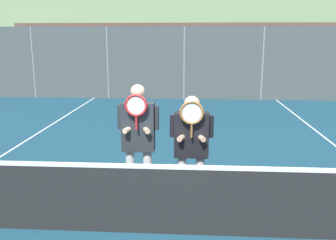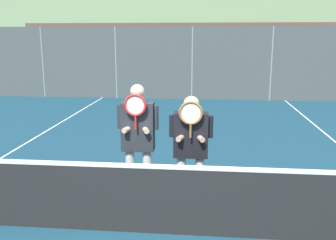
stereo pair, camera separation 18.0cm
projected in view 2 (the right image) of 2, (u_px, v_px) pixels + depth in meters
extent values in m
plane|color=navy|center=(161.00, 233.00, 4.89)|extent=(120.00, 120.00, 0.00)
ellipsoid|color=#5B7551|center=(203.00, 51.00, 64.20)|extent=(110.62, 61.46, 21.51)
cube|color=#9EA3A8|center=(210.00, 56.00, 21.67)|extent=(18.82, 5.00, 2.81)
cube|color=brown|center=(210.00, 27.00, 21.32)|extent=(19.32, 5.50, 0.36)
cylinder|color=gray|center=(43.00, 62.00, 15.54)|extent=(0.06, 0.06, 2.89)
cylinder|color=gray|center=(116.00, 63.00, 15.24)|extent=(0.06, 0.06, 2.89)
cylinder|color=gray|center=(192.00, 64.00, 14.94)|extent=(0.06, 0.06, 2.89)
cylinder|color=gray|center=(272.00, 64.00, 14.64)|extent=(0.06, 0.06, 2.89)
cube|color=#4C5451|center=(192.00, 64.00, 14.94)|extent=(18.63, 0.02, 2.89)
cube|color=black|center=(161.00, 202.00, 4.79)|extent=(9.83, 0.02, 0.90)
cube|color=white|center=(160.00, 167.00, 4.68)|extent=(9.83, 0.03, 0.06)
cube|color=white|center=(8.00, 154.00, 8.16)|extent=(0.05, 16.00, 0.01)
cylinder|color=white|center=(130.00, 178.00, 5.59)|extent=(0.13, 0.13, 0.89)
cylinder|color=white|center=(147.00, 179.00, 5.56)|extent=(0.13, 0.13, 0.89)
cube|color=#282D33|center=(138.00, 126.00, 5.40)|extent=(0.47, 0.22, 0.71)
sphere|color=#DBB293|center=(137.00, 91.00, 5.29)|extent=(0.20, 0.20, 0.20)
cylinder|color=#282D33|center=(120.00, 117.00, 5.40)|extent=(0.08, 0.08, 0.35)
cylinder|color=#282D33|center=(156.00, 117.00, 5.34)|extent=(0.08, 0.08, 0.35)
cylinder|color=#DBB293|center=(129.00, 129.00, 5.33)|extent=(0.16, 0.27, 0.08)
cylinder|color=#DBB293|center=(145.00, 129.00, 5.31)|extent=(0.16, 0.27, 0.08)
cylinder|color=red|center=(135.00, 122.00, 5.20)|extent=(0.03, 0.03, 0.20)
torus|color=red|center=(135.00, 105.00, 5.15)|extent=(0.32, 0.03, 0.32)
cylinder|color=silver|center=(135.00, 105.00, 5.15)|extent=(0.26, 0.00, 0.26)
cylinder|color=white|center=(181.00, 182.00, 5.52)|extent=(0.13, 0.13, 0.82)
cylinder|color=white|center=(199.00, 183.00, 5.49)|extent=(0.13, 0.13, 0.82)
cube|color=black|center=(191.00, 135.00, 5.34)|extent=(0.49, 0.22, 0.65)
sphere|color=tan|center=(191.00, 104.00, 5.24)|extent=(0.23, 0.23, 0.23)
cylinder|color=black|center=(172.00, 126.00, 5.34)|extent=(0.08, 0.08, 0.32)
cylinder|color=black|center=(210.00, 127.00, 5.29)|extent=(0.08, 0.08, 0.32)
cylinder|color=tan|center=(182.00, 137.00, 5.27)|extent=(0.16, 0.27, 0.08)
cylinder|color=tan|center=(199.00, 138.00, 5.25)|extent=(0.16, 0.27, 0.08)
cylinder|color=#936033|center=(191.00, 131.00, 5.14)|extent=(0.03, 0.03, 0.20)
torus|color=#936033|center=(191.00, 113.00, 5.09)|extent=(0.33, 0.04, 0.33)
cylinder|color=silver|center=(191.00, 113.00, 5.09)|extent=(0.27, 0.00, 0.27)
cube|color=black|center=(96.00, 75.00, 18.19)|extent=(4.59, 1.82, 0.75)
cube|color=#2D3842|center=(95.00, 61.00, 18.04)|extent=(2.53, 1.67, 0.61)
cylinder|color=black|center=(122.00, 85.00, 17.23)|extent=(0.60, 0.16, 0.60)
cylinder|color=black|center=(130.00, 81.00, 19.03)|extent=(0.60, 0.16, 0.60)
cylinder|color=black|center=(59.00, 84.00, 17.52)|extent=(0.60, 0.16, 0.60)
cylinder|color=black|center=(73.00, 80.00, 19.32)|extent=(0.60, 0.16, 0.60)
cube|color=slate|center=(211.00, 76.00, 17.53)|extent=(4.79, 1.89, 0.81)
cube|color=#2D3842|center=(211.00, 60.00, 17.37)|extent=(2.64, 1.74, 0.66)
cylinder|color=black|center=(246.00, 87.00, 16.53)|extent=(0.60, 0.16, 0.60)
cylinder|color=black|center=(242.00, 82.00, 18.40)|extent=(0.60, 0.16, 0.60)
cylinder|color=black|center=(176.00, 86.00, 16.83)|extent=(0.60, 0.16, 0.60)
cylinder|color=black|center=(179.00, 81.00, 18.71)|extent=(0.60, 0.16, 0.60)
cube|color=navy|center=(330.00, 75.00, 17.35)|extent=(4.50, 1.87, 0.87)
cube|color=#2D3842|center=(331.00, 58.00, 17.17)|extent=(2.48, 1.72, 0.71)
cylinder|color=black|center=(302.00, 87.00, 16.66)|extent=(0.60, 0.16, 0.60)
cylinder|color=black|center=(292.00, 82.00, 18.52)|extent=(0.60, 0.16, 0.60)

